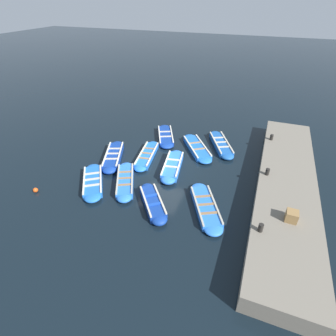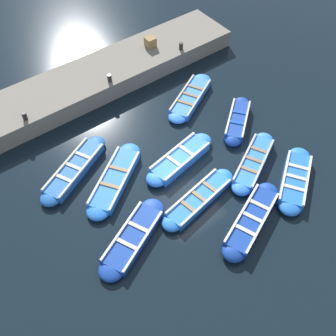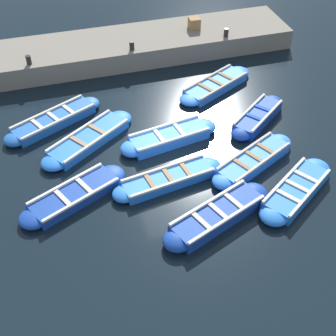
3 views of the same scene
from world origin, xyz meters
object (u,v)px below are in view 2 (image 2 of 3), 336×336
Objects in this scene: boat_outer_left at (253,162)px; boat_alongside at (180,159)px; boat_tucked at (190,98)px; boat_broadside at (237,121)px; boat_near_quay at (74,169)px; wooden_crate at (150,42)px; bollard_north at (25,116)px; bollard_mid_south at (181,46)px; boat_centre at (251,220)px; boat_stern_in at (295,180)px; boat_drifting at (115,179)px; boat_bow_out at (133,238)px; bollard_mid_north at (110,78)px; boat_far_corner at (199,199)px.

boat_outer_left is 2.95m from boat_alongside.
boat_tucked is 2.54m from boat_broadside.
boat_broadside is 0.75× the size of boat_near_quay.
wooden_crate is (-6.04, -0.38, 0.88)m from boat_broadside.
bollard_mid_south is at bearing 90.00° from bollard_north.
boat_centre is 10.76× the size of bollard_north.
wooden_crate is (-8.16, 0.73, 0.90)m from boat_outer_left.
boat_centre is at bearing -20.30° from boat_tucked.
wooden_crate is (-1.12, -1.05, 0.06)m from bollard_mid_south.
boat_drifting is at bearing -127.01° from boat_stern_in.
boat_bow_out reaches higher than boat_tucked.
boat_alongside is 5.21m from bollard_mid_north.
wooden_crate is at bearing 134.49° from boat_drifting.
boat_alongside reaches higher than boat_drifting.
boat_outer_left is at bearing 18.30° from bollard_mid_north.
boat_far_corner is 7.96m from bollard_north.
boat_stern_in is at bearing 96.52° from boat_centre.
bollard_north is at bearing -90.00° from bollard_mid_south.
bollard_north is at bearing -90.00° from bollard_mid_north.
boat_drifting is 6.04m from boat_broadside.
boat_centre reaches higher than boat_near_quay.
boat_tucked is at bearing 144.33° from boat_far_corner.
bollard_mid_north reaches higher than boat_bow_out.
boat_drifting is 8.00× the size of wooden_crate.
boat_drifting is 4.75m from bollard_north.
boat_alongside is at bearing 74.69° from boat_drifting.
boat_tucked is 0.97× the size of boat_centre.
wooden_crate reaches higher than boat_tucked.
boat_alongside is 4.57m from boat_stern_in.
bollard_mid_south is at bearing 151.43° from boat_tucked.
boat_alongside reaches higher than boat_near_quay.
bollard_north is at bearing -170.58° from boat_near_quay.
boat_drifting is (1.94, -5.34, -0.00)m from boat_tucked.
boat_alongside is at bearing -130.05° from boat_outer_left.
boat_broadside reaches higher than boat_drifting.
wooden_crate is (-8.07, 6.47, 0.92)m from boat_bow_out.
boat_near_quay is 1.14× the size of boat_stern_in.
boat_alongside is 1.26× the size of boat_broadside.
boat_broadside is at bearing 118.35° from boat_far_corner.
bollard_north reaches higher than boat_alongside.
boat_near_quay reaches higher than boat_bow_out.
bollard_mid_north is at bearing -145.08° from boat_broadside.
boat_drifting is at bearing -118.13° from boat_outer_left.
boat_tucked is 0.98× the size of boat_far_corner.
boat_centre is at bearing 33.93° from boat_near_quay.
boat_tucked is 5.68m from boat_drifting.
bollard_mid_north reaches higher than boat_stern_in.
boat_centre is at bearing 62.40° from boat_bow_out.
bollard_mid_south is at bearing 111.48° from boat_near_quay.
boat_drifting is 10.62× the size of bollard_north.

